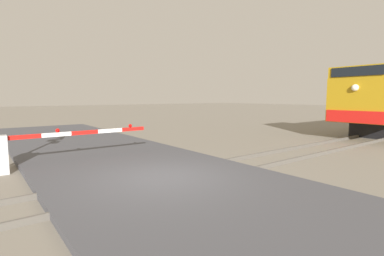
% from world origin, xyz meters
% --- Properties ---
extents(ground_plane, '(160.00, 160.00, 0.00)m').
position_xyz_m(ground_plane, '(0.00, 0.00, 0.00)').
color(ground_plane, gray).
extents(rail_track_left, '(0.08, 80.00, 0.15)m').
position_xyz_m(rail_track_left, '(-0.72, 0.00, 0.07)').
color(rail_track_left, '#59544C').
rests_on(rail_track_left, ground_plane).
extents(rail_track_right, '(0.08, 80.00, 0.15)m').
position_xyz_m(rail_track_right, '(0.72, 0.00, 0.07)').
color(rail_track_right, '#59544C').
rests_on(rail_track_right, ground_plane).
extents(road_surface, '(36.00, 6.18, 0.17)m').
position_xyz_m(road_surface, '(0.00, 0.00, 0.08)').
color(road_surface, '#47474C').
rests_on(road_surface, ground_plane).
extents(crossing_gate, '(0.36, 5.53, 1.35)m').
position_xyz_m(crossing_gate, '(-3.88, -2.92, 0.84)').
color(crossing_gate, silver).
rests_on(crossing_gate, ground_plane).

